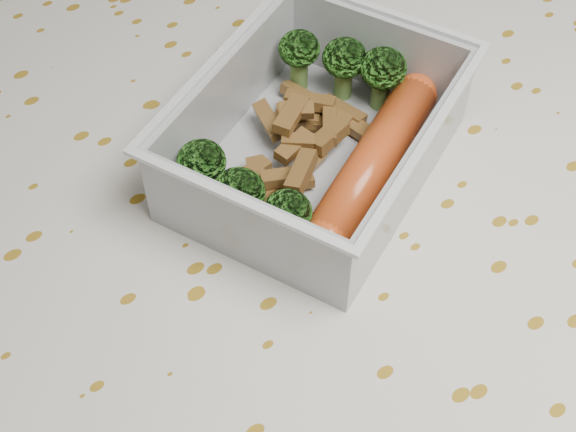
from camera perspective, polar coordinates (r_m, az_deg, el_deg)
dining_table at (r=0.50m, az=-0.33°, el=-7.62°), size 1.40×0.90×0.75m
tablecloth at (r=0.46m, az=-0.36°, el=-4.40°), size 1.46×0.96×0.19m
lunch_container at (r=0.44m, az=2.02°, el=5.13°), size 0.20×0.18×0.06m
broccoli_florets at (r=0.44m, az=0.60°, el=6.67°), size 0.15×0.12×0.04m
meat_pile at (r=0.45m, az=0.76°, el=5.33°), size 0.10×0.09×0.03m
sausage at (r=0.44m, az=6.12°, el=3.84°), size 0.13×0.08×0.03m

